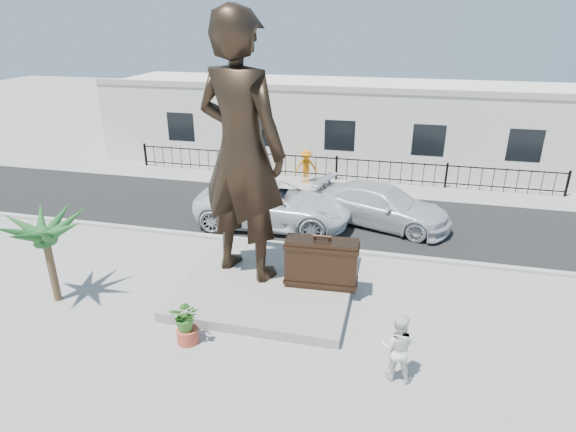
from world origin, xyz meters
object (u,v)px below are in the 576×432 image
(suitcase, at_px, (321,263))
(car_white, at_px, (274,204))
(statue, at_px, (241,151))
(tourist, at_px, (397,347))

(suitcase, distance_m, car_white, 5.58)
(statue, bearing_deg, car_white, -68.58)
(statue, relative_size, suitcase, 3.70)
(statue, height_order, car_white, statue)
(tourist, bearing_deg, statue, -34.51)
(statue, height_order, suitcase, statue)
(tourist, relative_size, car_white, 0.27)
(suitcase, bearing_deg, car_white, 117.19)
(tourist, height_order, car_white, car_white)
(suitcase, xyz_separation_m, tourist, (2.38, -3.30, -0.21))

